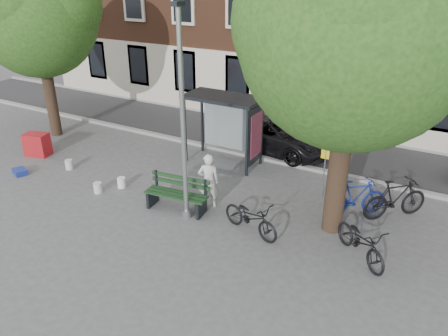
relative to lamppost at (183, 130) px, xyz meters
name	(u,v)px	position (x,y,z in m)	size (l,w,h in m)	color
ground	(187,216)	(0.00, 0.00, -2.78)	(90.00, 90.00, 0.00)	#4C4C4F
road	(278,142)	(0.00, 7.00, -2.78)	(40.00, 4.00, 0.01)	#28282B
curb_near	(258,157)	(0.00, 5.00, -2.72)	(40.00, 0.25, 0.12)	gray
curb_far	(295,127)	(0.00, 9.00, -2.72)	(40.00, 0.25, 0.12)	gray
lamppost	(183,130)	(0.00, 0.00, 0.00)	(0.28, 0.35, 6.11)	#9EA0A3
tree_right	(355,26)	(4.01, 1.38, 2.83)	(5.76, 5.60, 8.20)	black
tree_left	(34,12)	(-8.99, 2.88, 2.43)	(5.18, 4.86, 7.40)	black
bus_shelter	(234,116)	(-0.61, 4.11, -0.87)	(2.85, 1.45, 2.62)	#1E2328
painter	(208,181)	(0.26, 0.86, -1.89)	(0.65, 0.43, 1.78)	silver
bench	(177,195)	(-0.51, 0.26, -2.31)	(2.04, 0.88, 1.02)	#1E2328
bike_a	(251,217)	(2.06, 0.16, -2.28)	(0.67, 1.93, 1.01)	black
bike_b	(356,198)	(4.36, 2.58, -2.19)	(0.56, 1.97, 1.18)	navy
bike_c	(361,241)	(5.03, 0.47, -2.26)	(0.69, 1.98, 1.04)	black
bike_d	(396,199)	(5.42, 3.03, -2.15)	(0.59, 2.10, 1.26)	black
car_dark	(275,134)	(0.21, 6.14, -2.10)	(2.26, 4.89, 1.36)	black
red_stand	(37,144)	(-7.77, 1.01, -2.33)	(0.90, 0.60, 0.90)	#A9161C
blue_crate	(20,172)	(-6.92, -0.53, -2.68)	(0.55, 0.40, 0.20)	navy
bucket_a	(98,188)	(-3.43, -0.17, -2.60)	(0.28, 0.28, 0.36)	silver
bucket_b	(69,164)	(-5.70, 0.68, -2.60)	(0.28, 0.28, 0.36)	silver
bucket_c	(122,183)	(-3.00, 0.50, -2.60)	(0.28, 0.28, 0.36)	white
notice_sign	(325,162)	(3.16, 3.21, -1.54)	(0.30, 0.04, 1.76)	#9EA0A3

